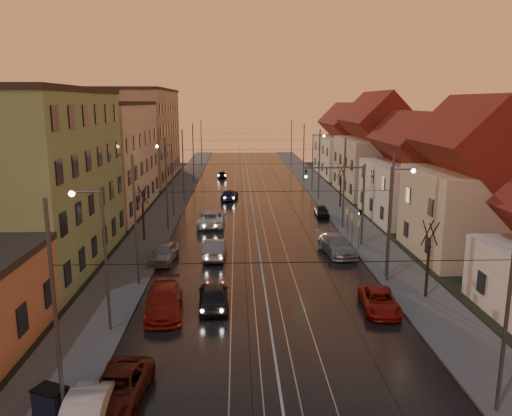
{
  "coord_description": "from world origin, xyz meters",
  "views": [
    {
      "loc": [
        -1.77,
        -23.59,
        12.33
      ],
      "look_at": [
        -0.16,
        19.46,
        3.15
      ],
      "focal_mm": 35.0,
      "sensor_mm": 36.0,
      "label": 1
    }
  ],
  "objects": [
    {
      "name": "driving_car_2",
      "position": [
        -4.47,
        25.73,
        0.79
      ],
      "size": [
        2.63,
        5.69,
        1.58
      ],
      "primitive_type": "imported",
      "rotation": [
        0.0,
        0.0,
        3.14
      ],
      "color": "silver",
      "rests_on": "ground"
    },
    {
      "name": "driving_car_1",
      "position": [
        -3.64,
        15.08,
        0.78
      ],
      "size": [
        1.84,
        4.81,
        1.56
      ],
      "primitive_type": "imported",
      "rotation": [
        0.0,
        0.0,
        3.1
      ],
      "color": "gray",
      "rests_on": "ground"
    },
    {
      "name": "bare_tree_2",
      "position": [
        10.4,
        34.0,
        2.49
      ],
      "size": [
        1.09,
        1.09,
        5.11
      ],
      "color": "black",
      "rests_on": "ground"
    },
    {
      "name": "parked_right_1",
      "position": [
        6.42,
        15.75,
        0.78
      ],
      "size": [
        2.82,
        5.63,
        1.57
      ],
      "primitive_type": "imported",
      "rotation": [
        0.0,
        0.0,
        0.12
      ],
      "color": "#999A9E",
      "rests_on": "ground"
    },
    {
      "name": "catenary_pole_r_2",
      "position": [
        8.6,
        24.0,
        4.5
      ],
      "size": [
        0.16,
        0.16,
        9.0
      ],
      "primitive_type": "cylinder",
      "color": "#595B60",
      "rests_on": "ground"
    },
    {
      "name": "catenary_pole_l_3",
      "position": [
        -8.6,
        39.0,
        4.5
      ],
      "size": [
        0.16,
        0.16,
        9.0
      ],
      "primitive_type": "cylinder",
      "color": "#595B60",
      "rests_on": "ground"
    },
    {
      "name": "street_lamp_2",
      "position": [
        -9.1,
        30.0,
        4.89
      ],
      "size": [
        1.75,
        0.32,
        8.0
      ],
      "color": "#595B60",
      "rests_on": "ground"
    },
    {
      "name": "catenary_pole_r_1",
      "position": [
        8.6,
        9.0,
        4.5
      ],
      "size": [
        0.16,
        0.16,
        9.0
      ],
      "primitive_type": "cylinder",
      "color": "#595B60",
      "rests_on": "ground"
    },
    {
      "name": "tram_rail_2",
      "position": [
        0.77,
        40.0,
        0.06
      ],
      "size": [
        0.06,
        120.0,
        0.03
      ],
      "primitive_type": "cube",
      "color": "gray",
      "rests_on": "road"
    },
    {
      "name": "catenary_pole_l_4",
      "position": [
        -8.6,
        54.0,
        4.5
      ],
      "size": [
        0.16,
        0.16,
        9.0
      ],
      "primitive_type": "cylinder",
      "color": "#595B60",
      "rests_on": "ground"
    },
    {
      "name": "catenary_pole_l_1",
      "position": [
        -8.6,
        9.0,
        4.5
      ],
      "size": [
        0.16,
        0.16,
        9.0
      ],
      "primitive_type": "cylinder",
      "color": "#595B60",
      "rests_on": "ground"
    },
    {
      "name": "ground",
      "position": [
        0.0,
        0.0,
        0.0
      ],
      "size": [
        160.0,
        160.0,
        0.0
      ],
      "primitive_type": "plane",
      "color": "black",
      "rests_on": "ground"
    },
    {
      "name": "apartment_left_3",
      "position": [
        -17.5,
        58.0,
        7.0
      ],
      "size": [
        10.0,
        24.0,
        14.0
      ],
      "primitive_type": "cube",
      "color": "#90805D",
      "rests_on": "ground"
    },
    {
      "name": "apartment_left_1",
      "position": [
        -17.5,
        14.0,
        6.5
      ],
      "size": [
        10.0,
        18.0,
        13.0
      ],
      "primitive_type": "cube",
      "color": "#71945E",
      "rests_on": "ground"
    },
    {
      "name": "catenary_pole_l_0",
      "position": [
        -8.6,
        -6.0,
        4.5
      ],
      "size": [
        0.16,
        0.16,
        9.0
      ],
      "primitive_type": "cylinder",
      "color": "#595B60",
      "rests_on": "ground"
    },
    {
      "name": "apartment_left_2",
      "position": [
        -17.5,
        34.0,
        6.0
      ],
      "size": [
        10.0,
        20.0,
        12.0
      ],
      "primitive_type": "cube",
      "color": "#C3AE97",
      "rests_on": "ground"
    },
    {
      "name": "bare_tree_1",
      "position": [
        10.2,
        6.0,
        2.49
      ],
      "size": [
        1.09,
        1.09,
        5.11
      ],
      "color": "black",
      "rests_on": "ground"
    },
    {
      "name": "house_right_2",
      "position": [
        17.0,
        28.0,
        4.64
      ],
      "size": [
        9.18,
        12.24,
        9.2
      ],
      "color": "silver",
      "rests_on": "ground"
    },
    {
      "name": "dumpster",
      "position": [
        -9.22,
        -5.67,
        0.7
      ],
      "size": [
        1.42,
        1.22,
        1.1
      ],
      "primitive_type": "cube",
      "rotation": [
        0.0,
        0.0,
        -0.42
      ],
      "color": "black",
      "rests_on": "sidewalk_left"
    },
    {
      "name": "tram_rail_1",
      "position": [
        -0.77,
        40.0,
        0.06
      ],
      "size": [
        0.06,
        120.0,
        0.03
      ],
      "primitive_type": "cube",
      "color": "gray",
      "rests_on": "road"
    },
    {
      "name": "driving_car_3",
      "position": [
        -2.83,
        39.42,
        0.66
      ],
      "size": [
        2.42,
        4.76,
        1.32
      ],
      "primitive_type": "imported",
      "rotation": [
        0.0,
        0.0,
        3.01
      ],
      "color": "#18204A",
      "rests_on": "ground"
    },
    {
      "name": "catenary_pole_r_3",
      "position": [
        8.6,
        39.0,
        4.5
      ],
      "size": [
        0.16,
        0.16,
        9.0
      ],
      "primitive_type": "cylinder",
      "color": "#595B60",
      "rests_on": "ground"
    },
    {
      "name": "parked_left_3",
      "position": [
        -7.6,
        14.23,
        0.75
      ],
      "size": [
        2.2,
        4.53,
        1.49
      ],
      "primitive_type": "imported",
      "rotation": [
        0.0,
        0.0,
        -0.1
      ],
      "color": "#A5A6AB",
      "rests_on": "ground"
    },
    {
      "name": "parked_right_0",
      "position": [
        6.7,
        4.24,
        0.61
      ],
      "size": [
        2.39,
        4.56,
        1.22
      ],
      "primitive_type": "imported",
      "rotation": [
        0.0,
        0.0,
        -0.08
      ],
      "color": "#9C170F",
      "rests_on": "ground"
    },
    {
      "name": "road",
      "position": [
        0.0,
        40.0,
        0.02
      ],
      "size": [
        16.0,
        120.0,
        0.04
      ],
      "primitive_type": "cube",
      "color": "black",
      "rests_on": "ground"
    },
    {
      "name": "catenary_pole_l_2",
      "position": [
        -8.6,
        24.0,
        4.5
      ],
      "size": [
        0.16,
        0.16,
        9.0
      ],
      "primitive_type": "cylinder",
      "color": "#595B60",
      "rests_on": "ground"
    },
    {
      "name": "catenary_pole_r_5",
      "position": [
        8.6,
        72.0,
        4.5
      ],
      "size": [
        0.16,
        0.16,
        9.0
      ],
      "primitive_type": "cylinder",
      "color": "#595B60",
      "rests_on": "ground"
    },
    {
      "name": "house_right_3",
      "position": [
        17.0,
        43.0,
        5.8
      ],
      "size": [
        9.18,
        14.28,
        11.5
      ],
      "color": "#C2B595",
      "rests_on": "ground"
    },
    {
      "name": "catenary_pole_r_4",
      "position": [
        8.6,
        54.0,
        4.5
      ],
      "size": [
        0.16,
        0.16,
        9.0
      ],
      "primitive_type": "cylinder",
      "color": "#595B60",
      "rests_on": "ground"
    },
    {
      "name": "parked_right_2",
      "position": [
        7.42,
        29.51,
        0.61
      ],
      "size": [
        1.58,
        3.62,
        1.22
      ],
      "primitive_type": "imported",
      "rotation": [
        0.0,
        0.0,
        -0.04
      ],
      "color": "black",
      "rests_on": "ground"
    },
    {
      "name": "catenary_pole_l_5",
      "position": [
        -8.6,
        72.0,
        4.5
      ],
      "size": [
        0.16,
        0.16,
        9.0
      ],
      "primitive_type": "cylinder",
      "color": "#595B60",
      "rests_on": "ground"
    },
    {
      "name": "parked_left_1",
      "position": [
        -6.82,
        -4.55,
        0.63
      ],
      "size": [
        2.56,
        4.76,
        1.27
      ],
      "primitive_type": "imported",
      "rotation": [
        0.0,
        0.0,
        -0.1
      ],
      "color": "#4E170D",
      "rests_on": "ground"
    },
    {
      "name": "sidewalk_left",
      "position": [
        -10.0,
        40.0,
        0.07
      ],
      "size": [
        4.0,
        120.0,
        0.15
      ],
      "primitive_type": "cube",
      "color": "#4C4C4C",
      "rests_on": "ground"
    },
    {
      "name": "parked_left_2",
      "position": [
        -6.2,
        4.36,
        0.77
      ],
      "size": [
        2.64,
        5.47,
        1.54
      ],
      "primitive_type": "imported",
      "rotation": [
        0.0,
        0.0,
        0.09
      ],
      "color": "maroon",
      "rests_on": "ground"
    },
    {
      "name": "street_lamp_3",
      "position": [
        9.1,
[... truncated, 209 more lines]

